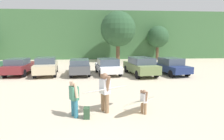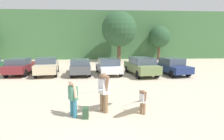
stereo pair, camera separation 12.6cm
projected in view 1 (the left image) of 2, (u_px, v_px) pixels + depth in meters
hillside_ridge at (97, 36)px, 35.80m from camera, size 108.00×12.00×8.09m
tree_center at (118, 29)px, 26.70m from camera, size 5.20×5.20×7.45m
tree_left at (158, 37)px, 29.30m from camera, size 3.49×3.49×5.52m
parked_car_maroon at (20, 66)px, 16.68m from camera, size 1.95×4.48×1.55m
parked_car_champagne at (46, 66)px, 16.58m from camera, size 2.51×4.48×1.62m
parked_car_dark_gray at (80, 66)px, 16.68m from camera, size 2.13×4.63×1.52m
parked_car_white at (108, 66)px, 16.87m from camera, size 2.44×4.24×1.50m
parked_car_olive_green at (141, 66)px, 16.50m from camera, size 2.58×4.88×1.65m
parked_car_navy at (171, 66)px, 16.85m from camera, size 2.63×4.33×1.55m
person_adult at (105, 90)px, 7.90m from camera, size 0.51×0.67×1.76m
person_child at (144, 100)px, 7.75m from camera, size 0.30×0.41×1.07m
person_companion at (74, 97)px, 7.39m from camera, size 0.47×0.67×1.55m
surfboard_white at (107, 89)px, 8.03m from camera, size 2.38×1.75×0.27m
surfboard_cream at (140, 102)px, 7.87m from camera, size 2.04×1.73×0.23m
backpack_dropped at (87, 113)px, 7.36m from camera, size 0.24×0.34×0.45m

